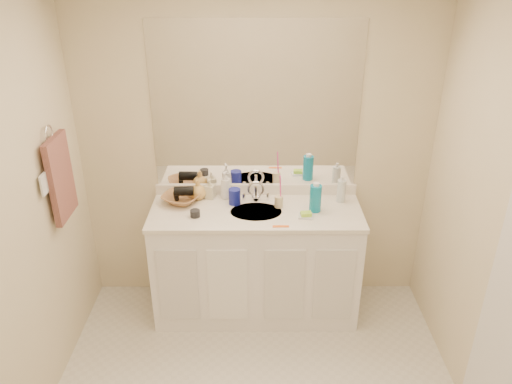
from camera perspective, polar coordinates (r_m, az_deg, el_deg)
name	(u,v)px	position (r m, az deg, el deg)	size (l,w,h in m)	color
wall_back	(256,154)	(3.69, -0.01, 4.33)	(2.60, 0.02, 2.40)	beige
vanity_cabinet	(256,263)	(3.81, 0.00, -8.11)	(1.50, 0.55, 0.85)	white
countertop	(256,212)	(3.58, 0.00, -2.30)	(1.52, 0.57, 0.03)	white
backsplash	(256,189)	(3.79, -0.01, 0.31)	(1.52, 0.03, 0.08)	white
sink_basin	(256,213)	(3.56, 0.00, -2.41)	(0.37, 0.37, 0.02)	#B3AA9D
faucet	(256,193)	(3.69, -0.01, -0.16)	(0.02, 0.02, 0.11)	silver
mirror	(256,107)	(3.57, -0.01, 9.66)	(1.48, 0.01, 1.20)	white
blue_mug	(235,196)	(3.64, -2.46, -0.52)	(0.09, 0.09, 0.12)	navy
tan_cup	(279,202)	(3.61, 2.61, -1.10)	(0.06, 0.06, 0.08)	beige
toothbrush	(280,188)	(3.56, 2.81, 0.44)	(0.01, 0.01, 0.21)	#FF43A7
mouthwash_bottle	(315,198)	(3.55, 6.81, -0.72)	(0.08, 0.08, 0.20)	#0E7FA9
clear_pump_bottle	(341,191)	(3.71, 9.72, 0.12)	(0.06, 0.06, 0.17)	silver
soap_dish	(306,216)	(3.50, 5.73, -2.77)	(0.10, 0.08, 0.01)	silver
green_soap	(306,214)	(3.49, 5.75, -2.51)	(0.07, 0.05, 0.03)	#A4E237
orange_comb	(281,226)	(3.38, 2.85, -3.94)	(0.11, 0.02, 0.00)	orange
dark_jar	(195,213)	(3.51, -6.98, -2.45)	(0.07, 0.07, 0.05)	black
soap_bottle_white	(226,185)	(3.71, -3.49, 0.82)	(0.08, 0.08, 0.21)	silver
soap_bottle_cream	(210,189)	(3.73, -5.28, 0.40)	(0.07, 0.07, 0.15)	beige
soap_bottle_yellow	(198,189)	(3.73, -6.65, 0.30)	(0.12, 0.12, 0.15)	tan
wicker_basket	(182,198)	(3.72, -8.49, -0.68)	(0.27, 0.27, 0.07)	#8D5F39
hair_dryer	(184,191)	(3.69, -8.24, 0.11)	(0.07, 0.07, 0.14)	black
towel_ring	(49,133)	(3.32, -22.59, 6.19)	(0.11, 0.11, 0.01)	silver
hand_towel	(61,178)	(3.42, -21.43, 1.50)	(0.04, 0.32, 0.55)	brown
switch_plate	(44,184)	(3.24, -23.08, 0.81)	(0.01, 0.09, 0.13)	white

